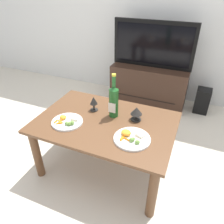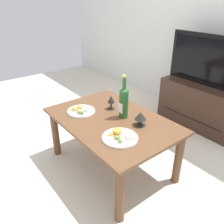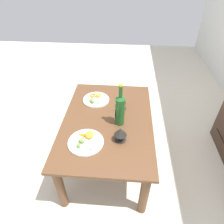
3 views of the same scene
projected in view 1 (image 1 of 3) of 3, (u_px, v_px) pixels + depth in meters
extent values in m
plane|color=beige|center=(106.00, 166.00, 2.06)|extent=(6.40, 6.40, 0.00)
cube|color=brown|center=(105.00, 122.00, 1.79)|extent=(1.14, 0.77, 0.02)
cylinder|color=brown|center=(37.00, 154.00, 1.85)|extent=(0.07, 0.07, 0.49)
cylinder|color=brown|center=(152.00, 193.00, 1.51)|extent=(0.07, 0.07, 0.49)
cylinder|color=brown|center=(76.00, 116.00, 2.35)|extent=(0.07, 0.07, 0.49)
cylinder|color=brown|center=(169.00, 139.00, 2.02)|extent=(0.07, 0.07, 0.49)
cube|color=#382319|center=(149.00, 85.00, 2.97)|extent=(1.00, 0.42, 0.53)
cube|color=black|center=(144.00, 98.00, 2.86)|extent=(0.80, 0.01, 0.01)
cube|color=black|center=(153.00, 44.00, 2.68)|extent=(1.02, 0.04, 0.57)
cube|color=black|center=(153.00, 45.00, 2.66)|extent=(0.94, 0.01, 0.48)
cube|color=black|center=(202.00, 101.00, 2.81)|extent=(0.18, 0.18, 0.32)
cylinder|color=#1E5923|center=(114.00, 103.00, 1.79)|extent=(0.08, 0.08, 0.25)
cone|color=#1E5923|center=(114.00, 88.00, 1.72)|extent=(0.08, 0.08, 0.04)
cylinder|color=#1E5923|center=(114.00, 81.00, 1.69)|extent=(0.03, 0.03, 0.09)
cylinder|color=yellow|center=(114.00, 75.00, 1.66)|extent=(0.03, 0.03, 0.02)
cube|color=silver|center=(112.00, 108.00, 1.77)|extent=(0.06, 0.00, 0.09)
cylinder|color=black|center=(94.00, 110.00, 1.93)|extent=(0.07, 0.07, 0.01)
cylinder|color=black|center=(94.00, 107.00, 1.91)|extent=(0.02, 0.02, 0.06)
cone|color=black|center=(94.00, 100.00, 1.88)|extent=(0.07, 0.07, 0.07)
cylinder|color=black|center=(136.00, 119.00, 1.80)|extent=(0.09, 0.09, 0.01)
cylinder|color=black|center=(136.00, 117.00, 1.79)|extent=(0.02, 0.02, 0.05)
cone|color=black|center=(136.00, 111.00, 1.76)|extent=(0.10, 0.10, 0.06)
cylinder|color=white|center=(67.00, 122.00, 1.77)|extent=(0.26, 0.26, 0.01)
torus|color=white|center=(67.00, 121.00, 1.76)|extent=(0.25, 0.25, 0.01)
ellipsoid|color=orange|center=(63.00, 117.00, 1.79)|extent=(0.06, 0.05, 0.03)
cube|color=beige|center=(75.00, 119.00, 1.78)|extent=(0.07, 0.06, 0.02)
cylinder|color=orange|center=(61.00, 121.00, 1.76)|extent=(0.02, 0.05, 0.01)
cylinder|color=orange|center=(60.00, 122.00, 1.75)|extent=(0.05, 0.04, 0.01)
cylinder|color=orange|center=(56.00, 121.00, 1.75)|extent=(0.01, 0.05, 0.01)
cylinder|color=orange|center=(60.00, 123.00, 1.74)|extent=(0.04, 0.04, 0.01)
cylinder|color=orange|center=(59.00, 123.00, 1.73)|extent=(0.05, 0.04, 0.01)
sphere|color=olive|center=(70.00, 124.00, 1.71)|extent=(0.03, 0.03, 0.03)
sphere|color=olive|center=(67.00, 123.00, 1.72)|extent=(0.03, 0.03, 0.03)
sphere|color=olive|center=(72.00, 123.00, 1.72)|extent=(0.03, 0.03, 0.03)
sphere|color=olive|center=(68.00, 124.00, 1.71)|extent=(0.03, 0.03, 0.03)
cylinder|color=white|center=(132.00, 139.00, 1.58)|extent=(0.28, 0.28, 0.01)
torus|color=white|center=(132.00, 138.00, 1.58)|extent=(0.27, 0.27, 0.01)
ellipsoid|color=orange|center=(126.00, 133.00, 1.60)|extent=(0.08, 0.07, 0.04)
cube|color=beige|center=(140.00, 135.00, 1.60)|extent=(0.07, 0.07, 0.02)
cylinder|color=orange|center=(127.00, 139.00, 1.56)|extent=(0.05, 0.03, 0.01)
cylinder|color=orange|center=(122.00, 138.00, 1.58)|extent=(0.01, 0.05, 0.01)
cylinder|color=orange|center=(122.00, 139.00, 1.56)|extent=(0.02, 0.05, 0.01)
sphere|color=olive|center=(133.00, 139.00, 1.55)|extent=(0.03, 0.03, 0.03)
sphere|color=olive|center=(137.00, 142.00, 1.52)|extent=(0.03, 0.03, 0.03)
sphere|color=olive|center=(138.00, 142.00, 1.52)|extent=(0.03, 0.03, 0.03)
sphere|color=olive|center=(131.00, 140.00, 1.54)|extent=(0.03, 0.03, 0.03)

